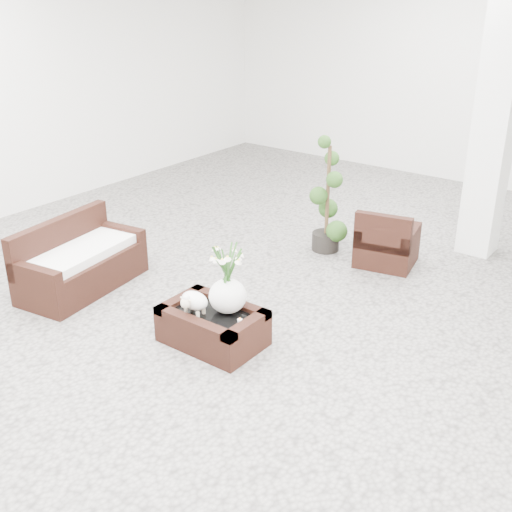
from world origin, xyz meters
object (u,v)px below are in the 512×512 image
Objects in this scene: loveseat at (81,256)px; armchair at (388,236)px; coffee_table at (213,328)px; topiary at (328,196)px.

armchair is at bearing -50.33° from loveseat.
coffee_table is at bearing 68.38° from armchair.
loveseat is at bearing 36.21° from armchair.
armchair is 3.44m from loveseat.
armchair is 0.86m from topiary.
coffee_table is 0.65× the size of topiary.
coffee_table is 1.87m from loveseat.
armchair reaches higher than coffee_table.
loveseat is at bearing 179.26° from coffee_table.
topiary is at bearing -5.74° from armchair.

